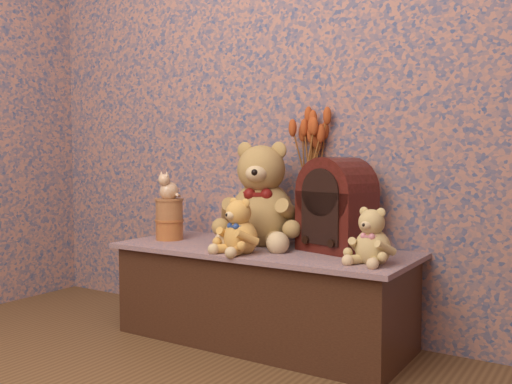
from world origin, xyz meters
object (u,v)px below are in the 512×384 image
(teddy_small, at_px, (373,233))
(cathedral_radio, at_px, (337,204))
(teddy_medium, at_px, (241,224))
(cat_figurine, at_px, (169,185))
(ceramic_vase, at_px, (311,224))
(biscuit_tin_lower, at_px, (169,230))
(teddy_large, at_px, (262,190))

(teddy_small, relative_size, cathedral_radio, 0.57)
(teddy_medium, height_order, cat_figurine, cat_figurine)
(ceramic_vase, bearing_deg, cathedral_radio, -32.16)
(biscuit_tin_lower, height_order, cat_figurine, cat_figurine)
(teddy_small, height_order, cathedral_radio, cathedral_radio)
(teddy_medium, xyz_separation_m, ceramic_vase, (0.13, 0.36, -0.03))
(ceramic_vase, distance_m, biscuit_tin_lower, 0.66)
(cathedral_radio, xyz_separation_m, biscuit_tin_lower, (-0.79, -0.13, -0.15))
(teddy_large, height_order, biscuit_tin_lower, teddy_large)
(teddy_large, height_order, teddy_small, teddy_large)
(cat_figurine, bearing_deg, teddy_small, -0.68)
(teddy_large, distance_m, teddy_small, 0.61)
(teddy_large, height_order, cathedral_radio, teddy_large)
(teddy_small, distance_m, ceramic_vase, 0.49)
(cathedral_radio, height_order, cat_figurine, cathedral_radio)
(teddy_small, xyz_separation_m, cat_figurine, (-1.01, 0.05, 0.15))
(teddy_large, distance_m, cat_figurine, 0.45)
(teddy_medium, xyz_separation_m, biscuit_tin_lower, (-0.48, 0.12, -0.07))
(teddy_small, bearing_deg, cathedral_radio, 150.07)
(teddy_small, distance_m, biscuit_tin_lower, 1.01)
(teddy_medium, distance_m, cat_figurine, 0.51)
(teddy_large, relative_size, teddy_medium, 2.04)
(teddy_small, height_order, biscuit_tin_lower, teddy_small)
(cathedral_radio, bearing_deg, teddy_large, -162.89)
(biscuit_tin_lower, relative_size, cat_figurine, 0.96)
(ceramic_vase, distance_m, cat_figurine, 0.68)
(cathedral_radio, height_order, ceramic_vase, cathedral_radio)
(teddy_medium, bearing_deg, teddy_large, 115.79)
(cat_figurine, bearing_deg, biscuit_tin_lower, 0.00)
(biscuit_tin_lower, bearing_deg, teddy_large, 14.71)
(teddy_medium, relative_size, cat_figurine, 1.80)
(cathedral_radio, distance_m, biscuit_tin_lower, 0.81)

